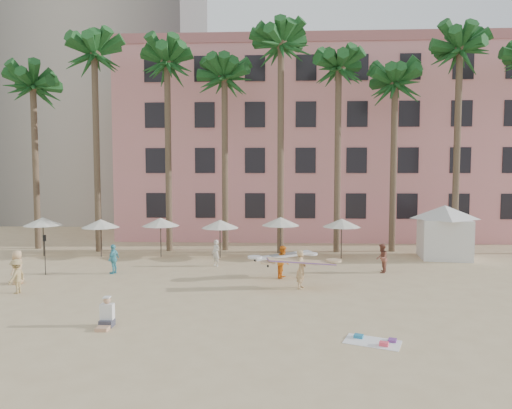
{
  "coord_description": "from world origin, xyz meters",
  "views": [
    {
      "loc": [
        2.79,
        -17.32,
        5.63
      ],
      "look_at": [
        1.69,
        6.0,
        4.0
      ],
      "focal_mm": 32.0,
      "sensor_mm": 36.0,
      "label": 1
    }
  ],
  "objects_px": {
    "pink_hotel": "(322,147)",
    "carrier_white": "(283,261)",
    "cabana": "(444,227)",
    "carrier_yellow": "(301,267)"
  },
  "relations": [
    {
      "from": "cabana",
      "to": "carrier_white",
      "type": "relative_size",
      "value": 1.56
    },
    {
      "from": "cabana",
      "to": "carrier_yellow",
      "type": "relative_size",
      "value": 1.51
    },
    {
      "from": "carrier_white",
      "to": "pink_hotel",
      "type": "bearing_deg",
      "value": 78.54
    },
    {
      "from": "carrier_yellow",
      "to": "cabana",
      "type": "bearing_deg",
      "value": 40.54
    },
    {
      "from": "pink_hotel",
      "to": "carrier_white",
      "type": "xyz_separation_m",
      "value": [
        -3.88,
        -19.15,
        -7.07
      ]
    },
    {
      "from": "pink_hotel",
      "to": "cabana",
      "type": "height_order",
      "value": "pink_hotel"
    },
    {
      "from": "pink_hotel",
      "to": "carrier_yellow",
      "type": "xyz_separation_m",
      "value": [
        -3.04,
        -21.37,
        -6.94
      ]
    },
    {
      "from": "cabana",
      "to": "carrier_yellow",
      "type": "height_order",
      "value": "cabana"
    },
    {
      "from": "carrier_white",
      "to": "cabana",
      "type": "bearing_deg",
      "value": 30.1
    },
    {
      "from": "carrier_yellow",
      "to": "carrier_white",
      "type": "distance_m",
      "value": 2.38
    }
  ]
}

